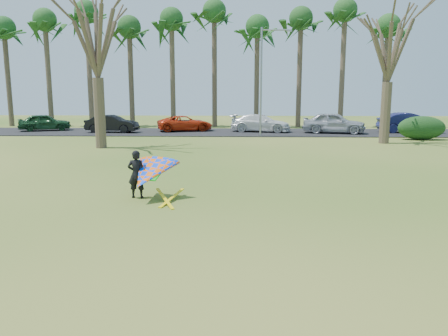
{
  "coord_description": "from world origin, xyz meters",
  "views": [
    {
      "loc": [
        0.5,
        -11.17,
        3.44
      ],
      "look_at": [
        0.0,
        2.0,
        1.1
      ],
      "focal_mm": 35.0,
      "sensor_mm": 36.0,
      "label": 1
    }
  ],
  "objects_px": {
    "car_4": "(334,123)",
    "bare_tree_right": "(390,41)",
    "bare_tree_left": "(96,30)",
    "car_1": "(112,124)",
    "car_3": "(261,123)",
    "car_5": "(409,123)",
    "streetlight": "(263,77)",
    "car_2": "(185,123)",
    "kite_flyer": "(148,174)",
    "car_0": "(45,122)"
  },
  "relations": [
    {
      "from": "bare_tree_right",
      "to": "kite_flyer",
      "type": "distance_m",
      "value": 20.82
    },
    {
      "from": "streetlight",
      "to": "kite_flyer",
      "type": "distance_m",
      "value": 20.54
    },
    {
      "from": "car_0",
      "to": "car_4",
      "type": "bearing_deg",
      "value": -114.58
    },
    {
      "from": "car_1",
      "to": "streetlight",
      "type": "bearing_deg",
      "value": -96.17
    },
    {
      "from": "car_0",
      "to": "car_2",
      "type": "height_order",
      "value": "car_0"
    },
    {
      "from": "bare_tree_left",
      "to": "car_3",
      "type": "distance_m",
      "value": 15.72
    },
    {
      "from": "streetlight",
      "to": "car_5",
      "type": "bearing_deg",
      "value": 13.95
    },
    {
      "from": "streetlight",
      "to": "car_3",
      "type": "height_order",
      "value": "streetlight"
    },
    {
      "from": "bare_tree_right",
      "to": "car_5",
      "type": "distance_m",
      "value": 9.97
    },
    {
      "from": "car_3",
      "to": "car_4",
      "type": "height_order",
      "value": "car_4"
    },
    {
      "from": "bare_tree_right",
      "to": "car_3",
      "type": "relative_size",
      "value": 1.86
    },
    {
      "from": "bare_tree_right",
      "to": "car_3",
      "type": "xyz_separation_m",
      "value": [
        -7.83,
        7.3,
        -5.79
      ]
    },
    {
      "from": "car_1",
      "to": "car_4",
      "type": "distance_m",
      "value": 18.03
    },
    {
      "from": "bare_tree_right",
      "to": "kite_flyer",
      "type": "xyz_separation_m",
      "value": [
        -12.44,
        -15.68,
        -5.72
      ]
    },
    {
      "from": "car_1",
      "to": "car_4",
      "type": "xyz_separation_m",
      "value": [
        18.03,
        0.0,
        0.14
      ]
    },
    {
      "from": "streetlight",
      "to": "car_5",
      "type": "xyz_separation_m",
      "value": [
        12.07,
        3.0,
        -3.6
      ]
    },
    {
      "from": "car_0",
      "to": "car_3",
      "type": "height_order",
      "value": "same"
    },
    {
      "from": "streetlight",
      "to": "car_1",
      "type": "relative_size",
      "value": 1.87
    },
    {
      "from": "car_0",
      "to": "kite_flyer",
      "type": "relative_size",
      "value": 1.76
    },
    {
      "from": "bare_tree_right",
      "to": "car_2",
      "type": "bearing_deg",
      "value": 151.53
    },
    {
      "from": "kite_flyer",
      "to": "car_1",
      "type": "bearing_deg",
      "value": 109.06
    },
    {
      "from": "car_2",
      "to": "kite_flyer",
      "type": "bearing_deg",
      "value": 167.09
    },
    {
      "from": "car_3",
      "to": "car_5",
      "type": "xyz_separation_m",
      "value": [
        12.06,
        -0.31,
        0.09
      ]
    },
    {
      "from": "car_4",
      "to": "bare_tree_right",
      "type": "bearing_deg",
      "value": -149.66
    },
    {
      "from": "car_2",
      "to": "car_3",
      "type": "xyz_separation_m",
      "value": [
        6.37,
        -0.4,
        0.07
      ]
    },
    {
      "from": "car_1",
      "to": "car_3",
      "type": "relative_size",
      "value": 0.86
    },
    {
      "from": "car_5",
      "to": "kite_flyer",
      "type": "distance_m",
      "value": 28.15
    },
    {
      "from": "bare_tree_right",
      "to": "car_0",
      "type": "distance_m",
      "value": 27.93
    },
    {
      "from": "bare_tree_right",
      "to": "car_2",
      "type": "distance_m",
      "value": 17.19
    },
    {
      "from": "car_1",
      "to": "kite_flyer",
      "type": "height_order",
      "value": "kite_flyer"
    },
    {
      "from": "bare_tree_left",
      "to": "streetlight",
      "type": "xyz_separation_m",
      "value": [
        10.16,
        7.0,
        -2.45
      ]
    },
    {
      "from": "bare_tree_left",
      "to": "car_1",
      "type": "height_order",
      "value": "bare_tree_left"
    },
    {
      "from": "bare_tree_left",
      "to": "bare_tree_right",
      "type": "relative_size",
      "value": 1.05
    },
    {
      "from": "car_3",
      "to": "car_4",
      "type": "xyz_separation_m",
      "value": [
        5.83,
        -0.99,
        0.12
      ]
    },
    {
      "from": "car_4",
      "to": "car_2",
      "type": "bearing_deg",
      "value": 96.24
    },
    {
      "from": "car_4",
      "to": "car_3",
      "type": "bearing_deg",
      "value": 93.07
    },
    {
      "from": "bare_tree_right",
      "to": "car_2",
      "type": "relative_size",
      "value": 1.99
    },
    {
      "from": "streetlight",
      "to": "car_4",
      "type": "xyz_separation_m",
      "value": [
        5.84,
        2.31,
        -3.56
      ]
    },
    {
      "from": "car_4",
      "to": "car_5",
      "type": "bearing_deg",
      "value": -70.96
    },
    {
      "from": "bare_tree_right",
      "to": "car_1",
      "type": "bearing_deg",
      "value": 162.52
    },
    {
      "from": "streetlight",
      "to": "car_1",
      "type": "xyz_separation_m",
      "value": [
        -12.2,
        2.31,
        -3.7
      ]
    },
    {
      "from": "bare_tree_right",
      "to": "car_2",
      "type": "xyz_separation_m",
      "value": [
        -14.2,
        7.7,
        -5.86
      ]
    },
    {
      "from": "bare_tree_left",
      "to": "car_1",
      "type": "xyz_separation_m",
      "value": [
        -2.04,
        9.31,
        -6.15
      ]
    },
    {
      "from": "car_2",
      "to": "kite_flyer",
      "type": "distance_m",
      "value": 23.45
    },
    {
      "from": "bare_tree_left",
      "to": "car_0",
      "type": "height_order",
      "value": "bare_tree_left"
    },
    {
      "from": "car_1",
      "to": "car_5",
      "type": "bearing_deg",
      "value": -83.82
    },
    {
      "from": "car_1",
      "to": "car_2",
      "type": "relative_size",
      "value": 0.92
    },
    {
      "from": "bare_tree_right",
      "to": "car_5",
      "type": "relative_size",
      "value": 1.89
    },
    {
      "from": "car_3",
      "to": "streetlight",
      "type": "bearing_deg",
      "value": -167.83
    },
    {
      "from": "bare_tree_left",
      "to": "car_5",
      "type": "distance_m",
      "value": 25.12
    }
  ]
}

